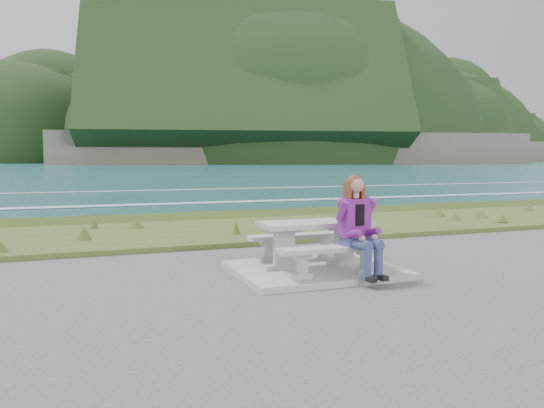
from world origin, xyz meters
The scene contains 9 objects.
concrete_slab centered at (0.00, 0.00, 0.05)m, with size 2.60×2.10×0.10m, color #ADAEA8.
picnic_table centered at (0.00, 0.00, 0.68)m, with size 1.80×0.75×0.75m.
bench_landward centered at (0.00, -0.70, 0.45)m, with size 1.80×0.35×0.45m.
bench_seaward centered at (0.00, 0.70, 0.45)m, with size 1.80×0.35×0.45m.
grass_verge centered at (0.00, 5.00, 0.00)m, with size 160.00×4.50×0.22m, color #2F511E.
shore_drop centered at (0.00, 7.90, 0.00)m, with size 160.00×0.80×2.20m, color brown.
ocean centered at (0.00, 25.09, -1.74)m, with size 1600.00×1600.00×0.09m.
headland_range centered at (190.33, 398.32, 9.93)m, with size 729.83×363.95×199.31m.
seated_woman centered at (0.36, -0.84, 0.66)m, with size 0.53×0.82×1.51m.
Camera 1 is at (-3.64, -7.74, 1.88)m, focal length 35.00 mm.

